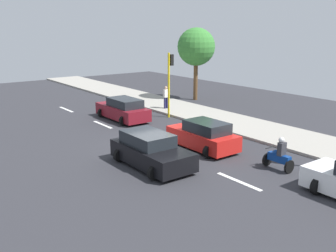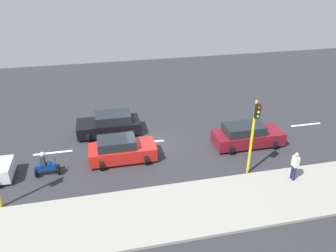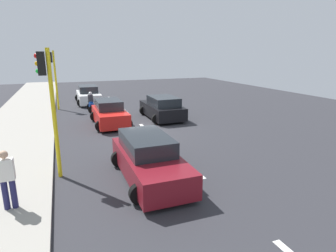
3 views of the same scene
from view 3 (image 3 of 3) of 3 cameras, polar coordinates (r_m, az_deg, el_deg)
name	(u,v)px [view 3 (image 3 of 3)]	position (r m, az deg, el deg)	size (l,w,h in m)	color
ground_plane	(146,130)	(16.48, -4.52, -0.78)	(40.00, 60.00, 0.10)	#2D2D33
sidewalk	(11,141)	(16.04, -29.28, -2.65)	(4.00, 60.00, 0.15)	#9E998E
lane_stripe_far_north	(111,99)	(27.95, -11.60, 5.49)	(0.20, 2.40, 0.01)	white
lane_stripe_north	(124,110)	(22.14, -8.97, 3.24)	(0.20, 2.40, 0.01)	white
lane_stripe_mid	(146,129)	(16.46, -4.52, -0.60)	(0.20, 2.40, 0.01)	white
lane_stripe_south	(190,167)	(11.14, 4.42, -8.23)	(0.20, 2.40, 0.01)	white
car_maroon	(149,159)	(9.93, -3.93, -6.75)	(2.19, 4.54, 1.52)	maroon
car_red	(110,113)	(17.63, -11.81, 2.52)	(2.15, 4.00, 1.52)	red
car_white	(88,95)	(25.77, -15.89, 6.06)	(2.21, 4.36, 1.52)	white
car_black	(162,108)	(18.95, -1.19, 3.67)	(2.35, 4.31, 1.52)	black
motorcycle	(91,104)	(21.75, -15.40, 4.40)	(0.60, 1.30, 1.53)	black
pedestrian_near_signal	(7,178)	(8.84, -29.95, -9.15)	(0.40, 0.24, 1.69)	#1E1E4C
traffic_light_corner	(49,96)	(10.22, -23.07, 5.61)	(0.49, 0.24, 4.50)	yellow
traffic_light_midblock	(54,72)	(23.36, -22.26, 10.18)	(0.49, 0.24, 4.50)	yellow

